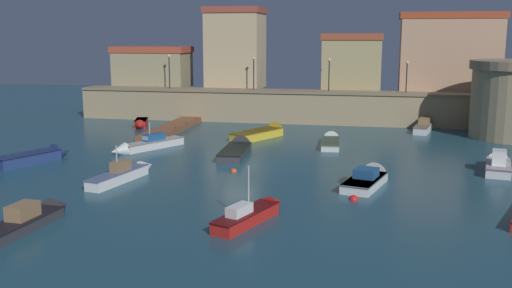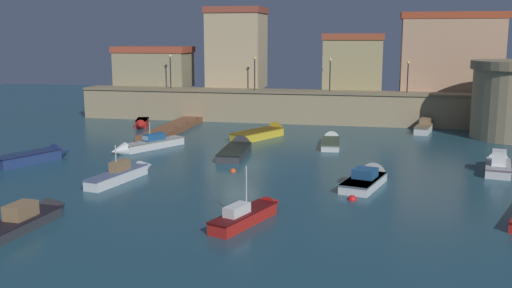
{
  "view_description": "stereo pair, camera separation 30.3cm",
  "coord_description": "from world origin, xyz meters",
  "px_view_note": "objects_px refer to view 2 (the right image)",
  "views": [
    {
      "loc": [
        9.46,
        -41.09,
        9.58
      ],
      "look_at": [
        0.0,
        5.8,
        0.55
      ],
      "focal_mm": 40.86,
      "sensor_mm": 36.0,
      "label": 1
    },
    {
      "loc": [
        9.75,
        -41.03,
        9.58
      ],
      "look_at": [
        0.0,
        5.8,
        0.55
      ],
      "focal_mm": 40.86,
      "sensor_mm": 36.0,
      "label": 2
    }
  ],
  "objects_px": {
    "moored_boat_7": "(498,164)",
    "moored_boat_9": "(265,133)",
    "moored_boat_0": "(237,149)",
    "quay_lamp_0": "(170,66)",
    "quay_lamp_2": "(330,69)",
    "moored_boat_5": "(124,173)",
    "mooring_buoy_1": "(233,172)",
    "moored_boat_10": "(142,123)",
    "moored_boat_2": "(39,156)",
    "quay_lamp_1": "(255,68)",
    "moored_boat_3": "(331,141)",
    "moored_boat_4": "(369,178)",
    "moored_boat_11": "(31,217)",
    "moored_boat_6": "(426,125)",
    "moored_boat_13": "(146,145)",
    "quay_lamp_3": "(408,72)",
    "mooring_buoy_0": "(352,200)",
    "moored_boat_8": "(251,213)"
  },
  "relations": [
    {
      "from": "mooring_buoy_1",
      "to": "moored_boat_2",
      "type": "bearing_deg",
      "value": 178.78
    },
    {
      "from": "mooring_buoy_1",
      "to": "moored_boat_10",
      "type": "bearing_deg",
      "value": 128.99
    },
    {
      "from": "moored_boat_9",
      "to": "moored_boat_7",
      "type": "bearing_deg",
      "value": -90.54
    },
    {
      "from": "moored_boat_7",
      "to": "mooring_buoy_1",
      "type": "bearing_deg",
      "value": 113.78
    },
    {
      "from": "quay_lamp_0",
      "to": "moored_boat_2",
      "type": "bearing_deg",
      "value": -95.04
    },
    {
      "from": "moored_boat_3",
      "to": "moored_boat_8",
      "type": "bearing_deg",
      "value": 170.82
    },
    {
      "from": "moored_boat_7",
      "to": "moored_boat_10",
      "type": "bearing_deg",
      "value": 78.54
    },
    {
      "from": "moored_boat_0",
      "to": "mooring_buoy_1",
      "type": "distance_m",
      "value": 6.64
    },
    {
      "from": "moored_boat_4",
      "to": "moored_boat_11",
      "type": "distance_m",
      "value": 20.59
    },
    {
      "from": "quay_lamp_2",
      "to": "moored_boat_7",
      "type": "relative_size",
      "value": 0.59
    },
    {
      "from": "moored_boat_8",
      "to": "moored_boat_3",
      "type": "bearing_deg",
      "value": 13.63
    },
    {
      "from": "quay_lamp_1",
      "to": "moored_boat_2",
      "type": "bearing_deg",
      "value": -116.5
    },
    {
      "from": "moored_boat_7",
      "to": "moored_boat_9",
      "type": "height_order",
      "value": "moored_boat_7"
    },
    {
      "from": "moored_boat_7",
      "to": "moored_boat_10",
      "type": "distance_m",
      "value": 35.29
    },
    {
      "from": "quay_lamp_0",
      "to": "moored_boat_2",
      "type": "height_order",
      "value": "quay_lamp_0"
    },
    {
      "from": "moored_boat_9",
      "to": "moored_boat_13",
      "type": "xyz_separation_m",
      "value": [
        -8.69,
        -8.16,
        0.02
      ]
    },
    {
      "from": "quay_lamp_1",
      "to": "mooring_buoy_1",
      "type": "bearing_deg",
      "value": -81.72
    },
    {
      "from": "moored_boat_7",
      "to": "moored_boat_13",
      "type": "height_order",
      "value": "moored_boat_13"
    },
    {
      "from": "quay_lamp_3",
      "to": "moored_boat_3",
      "type": "height_order",
      "value": "quay_lamp_3"
    },
    {
      "from": "moored_boat_5",
      "to": "mooring_buoy_0",
      "type": "xyz_separation_m",
      "value": [
        15.19,
        -1.84,
        -0.45
      ]
    },
    {
      "from": "quay_lamp_2",
      "to": "moored_boat_5",
      "type": "relative_size",
      "value": 0.51
    },
    {
      "from": "moored_boat_6",
      "to": "moored_boat_9",
      "type": "relative_size",
      "value": 1.05
    },
    {
      "from": "moored_boat_3",
      "to": "mooring_buoy_0",
      "type": "bearing_deg",
      "value": -174.53
    },
    {
      "from": "quay_lamp_2",
      "to": "mooring_buoy_1",
      "type": "distance_m",
      "value": 25.36
    },
    {
      "from": "quay_lamp_2",
      "to": "mooring_buoy_1",
      "type": "height_order",
      "value": "quay_lamp_2"
    },
    {
      "from": "quay_lamp_1",
      "to": "moored_boat_6",
      "type": "height_order",
      "value": "quay_lamp_1"
    },
    {
      "from": "moored_boat_0",
      "to": "moored_boat_3",
      "type": "relative_size",
      "value": 1.16
    },
    {
      "from": "quay_lamp_3",
      "to": "quay_lamp_1",
      "type": "bearing_deg",
      "value": -180.0
    },
    {
      "from": "quay_lamp_0",
      "to": "moored_boat_2",
      "type": "distance_m",
      "value": 24.62
    },
    {
      "from": "moored_boat_5",
      "to": "mooring_buoy_0",
      "type": "relative_size",
      "value": 12.39
    },
    {
      "from": "quay_lamp_0",
      "to": "moored_boat_4",
      "type": "xyz_separation_m",
      "value": [
        22.78,
        -25.62,
        -5.64
      ]
    },
    {
      "from": "quay_lamp_2",
      "to": "moored_boat_10",
      "type": "distance_m",
      "value": 20.84
    },
    {
      "from": "moored_boat_7",
      "to": "moored_boat_10",
      "type": "height_order",
      "value": "moored_boat_7"
    },
    {
      "from": "moored_boat_13",
      "to": "quay_lamp_1",
      "type": "bearing_deg",
      "value": -168.89
    },
    {
      "from": "quay_lamp_0",
      "to": "quay_lamp_1",
      "type": "bearing_deg",
      "value": -0.0
    },
    {
      "from": "moored_boat_6",
      "to": "moored_boat_10",
      "type": "relative_size",
      "value": 1.77
    },
    {
      "from": "quay_lamp_1",
      "to": "moored_boat_7",
      "type": "height_order",
      "value": "quay_lamp_1"
    },
    {
      "from": "moored_boat_0",
      "to": "quay_lamp_0",
      "type": "bearing_deg",
      "value": 31.15
    },
    {
      "from": "moored_boat_10",
      "to": "mooring_buoy_0",
      "type": "distance_m",
      "value": 32.45
    },
    {
      "from": "moored_boat_13",
      "to": "moored_boat_8",
      "type": "bearing_deg",
      "value": 65.8
    },
    {
      "from": "moored_boat_8",
      "to": "moored_boat_2",
      "type": "bearing_deg",
      "value": 80.21
    },
    {
      "from": "quay_lamp_0",
      "to": "quay_lamp_1",
      "type": "relative_size",
      "value": 1.05
    },
    {
      "from": "quay_lamp_3",
      "to": "quay_lamp_0",
      "type": "bearing_deg",
      "value": -180.0
    },
    {
      "from": "moored_boat_2",
      "to": "moored_boat_3",
      "type": "distance_m",
      "value": 24.34
    },
    {
      "from": "moored_boat_2",
      "to": "quay_lamp_1",
      "type": "bearing_deg",
      "value": -2.9
    },
    {
      "from": "quay_lamp_2",
      "to": "moored_boat_13",
      "type": "xyz_separation_m",
      "value": [
        -13.91,
        -17.9,
        -5.44
      ]
    },
    {
      "from": "moored_boat_3",
      "to": "moored_boat_7",
      "type": "xyz_separation_m",
      "value": [
        12.5,
        -7.57,
        0.16
      ]
    },
    {
      "from": "quay_lamp_2",
      "to": "moored_boat_10",
      "type": "xyz_separation_m",
      "value": [
        -18.99,
        -6.64,
        -5.45
      ]
    },
    {
      "from": "moored_boat_3",
      "to": "moored_boat_9",
      "type": "bearing_deg",
      "value": 65.27
    },
    {
      "from": "moored_boat_6",
      "to": "moored_boat_7",
      "type": "height_order",
      "value": "moored_boat_7"
    }
  ]
}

